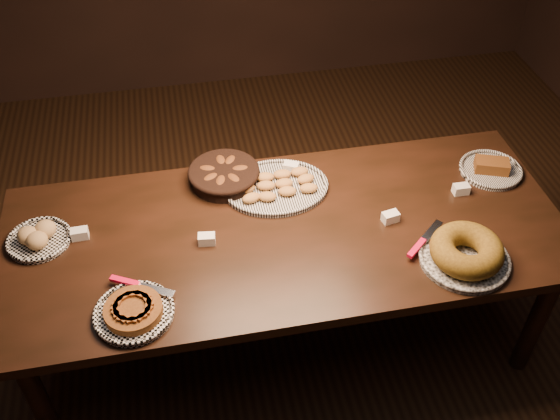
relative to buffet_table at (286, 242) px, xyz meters
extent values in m
plane|color=black|center=(0.00, 0.00, -0.68)|extent=(5.00, 5.00, 0.00)
cube|color=black|center=(0.00, 0.00, 0.05)|extent=(2.40, 1.00, 0.05)
cylinder|color=black|center=(-1.08, -0.38, -0.33)|extent=(0.08, 0.08, 0.70)
cylinder|color=black|center=(1.08, -0.38, -0.33)|extent=(0.08, 0.08, 0.70)
cylinder|color=black|center=(-1.08, 0.38, -0.33)|extent=(0.08, 0.08, 0.70)
cylinder|color=black|center=(1.08, 0.38, -0.33)|extent=(0.08, 0.08, 0.70)
torus|color=white|center=(-0.64, -0.34, 0.09)|extent=(0.30, 0.30, 0.02)
cylinder|color=#4F270F|center=(-0.64, -0.34, 0.10)|extent=(0.28, 0.28, 0.03)
cube|color=#511F0E|center=(-0.59, -0.31, 0.13)|extent=(0.05, 0.08, 0.01)
cube|color=#511F0E|center=(-0.61, -0.29, 0.13)|extent=(0.07, 0.06, 0.01)
cube|color=#511F0E|center=(-0.64, -0.28, 0.13)|extent=(0.07, 0.02, 0.01)
cube|color=#511F0E|center=(-0.67, -0.29, 0.13)|extent=(0.07, 0.06, 0.01)
cube|color=#511F0E|center=(-0.69, -0.31, 0.13)|extent=(0.05, 0.08, 0.01)
cube|color=#511F0E|center=(-0.70, -0.34, 0.13)|extent=(0.03, 0.08, 0.01)
cube|color=#511F0E|center=(-0.69, -0.37, 0.13)|extent=(0.06, 0.07, 0.01)
cube|color=#511F0E|center=(-0.66, -0.39, 0.13)|extent=(0.08, 0.04, 0.01)
cube|color=#511F0E|center=(-0.63, -0.39, 0.13)|extent=(0.08, 0.04, 0.01)
cube|color=#511F0E|center=(-0.60, -0.38, 0.13)|extent=(0.07, 0.07, 0.01)
cube|color=#511F0E|center=(-0.58, -0.35, 0.13)|extent=(0.03, 0.08, 0.01)
cube|color=#EE0B3A|center=(-0.67, -0.19, 0.10)|extent=(0.12, 0.08, 0.02)
cube|color=silver|center=(-0.56, -0.25, 0.10)|extent=(0.15, 0.10, 0.00)
torus|color=black|center=(0.01, 0.26, 0.09)|extent=(0.38, 0.38, 0.02)
ellipsoid|color=#99652C|center=(-0.12, 0.19, 0.11)|extent=(0.09, 0.07, 0.04)
ellipsoid|color=#99652C|center=(-0.05, 0.19, 0.11)|extent=(0.09, 0.07, 0.04)
ellipsoid|color=#99652C|center=(0.05, 0.21, 0.11)|extent=(0.09, 0.06, 0.04)
ellipsoid|color=#99652C|center=(0.15, 0.21, 0.11)|extent=(0.09, 0.06, 0.04)
ellipsoid|color=#99652C|center=(-0.13, 0.26, 0.11)|extent=(0.09, 0.07, 0.04)
ellipsoid|color=#99652C|center=(-0.04, 0.26, 0.11)|extent=(0.09, 0.06, 0.04)
ellipsoid|color=#99652C|center=(0.04, 0.26, 0.11)|extent=(0.08, 0.06, 0.04)
ellipsoid|color=#99652C|center=(0.15, 0.27, 0.11)|extent=(0.09, 0.07, 0.04)
ellipsoid|color=#99652C|center=(-0.13, 0.34, 0.11)|extent=(0.09, 0.06, 0.04)
ellipsoid|color=#99652C|center=(-0.03, 0.32, 0.11)|extent=(0.09, 0.06, 0.04)
ellipsoid|color=#99652C|center=(0.05, 0.33, 0.11)|extent=(0.09, 0.06, 0.04)
ellipsoid|color=#99652C|center=(0.13, 0.33, 0.11)|extent=(0.08, 0.06, 0.04)
torus|color=black|center=(0.67, -0.31, 0.09)|extent=(0.37, 0.37, 0.02)
torus|color=brown|center=(0.67, -0.31, 0.14)|extent=(0.39, 0.39, 0.10)
cube|color=#EE0B3A|center=(0.49, -0.24, 0.10)|extent=(0.11, 0.10, 0.02)
cube|color=silver|center=(0.59, -0.15, 0.10)|extent=(0.13, 0.12, 0.00)
cylinder|color=black|center=(-0.22, 0.36, 0.11)|extent=(0.38, 0.38, 0.08)
torus|color=black|center=(-0.22, 0.36, 0.14)|extent=(0.33, 0.33, 0.03)
ellipsoid|color=#371B0B|center=(-0.14, 0.36, 0.13)|extent=(0.10, 0.06, 0.05)
ellipsoid|color=#371B0B|center=(-0.18, 0.42, 0.13)|extent=(0.10, 0.11, 0.05)
ellipsoid|color=#371B0B|center=(-0.22, 0.44, 0.13)|extent=(0.06, 0.10, 0.05)
ellipsoid|color=#371B0B|center=(-0.29, 0.39, 0.13)|extent=(0.11, 0.08, 0.05)
ellipsoid|color=#371B0B|center=(-0.28, 0.32, 0.13)|extent=(0.11, 0.10, 0.05)
ellipsoid|color=#371B0B|center=(-0.24, 0.29, 0.13)|extent=(0.08, 0.11, 0.05)
ellipsoid|color=#371B0B|center=(-0.18, 0.29, 0.13)|extent=(0.09, 0.11, 0.05)
torus|color=white|center=(-1.02, 0.12, 0.09)|extent=(0.27, 0.27, 0.02)
ellipsoid|color=#997D47|center=(-1.05, 0.12, 0.12)|extent=(0.09, 0.09, 0.07)
ellipsoid|color=#997D47|center=(-0.99, 0.15, 0.12)|extent=(0.09, 0.09, 0.07)
ellipsoid|color=#997D47|center=(-1.02, 0.08, 0.12)|extent=(0.09, 0.09, 0.07)
torus|color=black|center=(1.02, 0.19, 0.09)|extent=(0.29, 0.29, 0.02)
cube|color=#4F270F|center=(1.02, 0.19, 0.11)|extent=(0.17, 0.13, 0.05)
cube|color=white|center=(-0.34, -0.02, 0.10)|extent=(0.07, 0.05, 0.04)
cube|color=white|center=(0.10, 0.38, 0.10)|extent=(0.08, 0.07, 0.04)
cube|color=white|center=(0.45, -0.03, 0.10)|extent=(0.08, 0.06, 0.04)
cube|color=white|center=(-0.85, 0.12, 0.10)|extent=(0.07, 0.05, 0.04)
cube|color=white|center=(0.82, 0.08, 0.10)|extent=(0.07, 0.05, 0.04)
camera|label=1|loc=(-0.38, -1.85, 1.93)|focal=40.00mm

